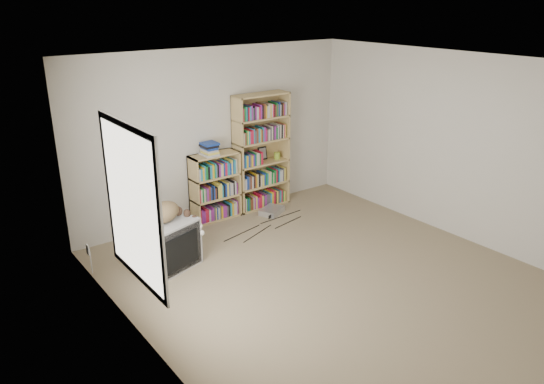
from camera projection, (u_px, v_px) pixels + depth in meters
floor at (327, 277)px, 6.33m from camera, size 4.50×5.00×0.01m
wall_back at (216, 134)px, 7.77m from camera, size 4.50×0.02×2.50m
wall_left at (142, 228)px, 4.63m from camera, size 0.02×5.00×2.50m
wall_right at (455, 146)px, 7.15m from camera, size 0.02×5.00×2.50m
ceiling at (336, 64)px, 5.46m from camera, size 4.50×5.00×0.02m
window at (132, 205)px, 4.74m from camera, size 0.02×1.22×1.52m
crt_tv at (163, 243)px, 6.51m from camera, size 0.85×0.80×0.60m
cat at (169, 214)px, 6.36m from camera, size 0.76×0.46×0.54m
bookcase_tall at (261, 154)px, 8.20m from camera, size 0.90×0.30×1.79m
bookcase_short at (215, 189)px, 7.86m from camera, size 0.74×0.30×1.01m
book_stack at (209, 149)px, 7.56m from camera, size 0.22×0.29×0.19m
green_mug at (277, 155)px, 8.38m from camera, size 0.10×0.10×0.11m
framed_print at (262, 153)px, 8.32m from camera, size 0.15×0.05×0.21m
dvd_player at (272, 211)px, 8.17m from camera, size 0.45×0.40×0.09m
wall_outlet at (88, 250)px, 6.30m from camera, size 0.01×0.08×0.13m
floor_cables at (270, 230)px, 7.58m from camera, size 1.20×0.70×0.01m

